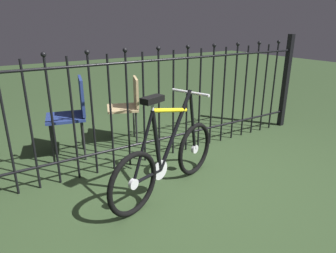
{
  "coord_description": "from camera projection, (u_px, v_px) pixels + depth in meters",
  "views": [
    {
      "loc": [
        -1.55,
        -2.06,
        1.49
      ],
      "look_at": [
        -0.13,
        0.21,
        0.55
      ],
      "focal_mm": 32.24,
      "sensor_mm": 36.0,
      "label": 1
    }
  ],
  "objects": [
    {
      "name": "chair_tan",
      "position": [
        128.0,
        103.0,
        3.8
      ],
      "size": [
        0.48,
        0.48,
        0.83
      ],
      "color": "black",
      "rests_on": "ground"
    },
    {
      "name": "chair_navy",
      "position": [
        73.0,
        110.0,
        3.37
      ],
      "size": [
        0.5,
        0.5,
        0.91
      ],
      "color": "black",
      "rests_on": "ground"
    },
    {
      "name": "iron_fence",
      "position": [
        150.0,
        103.0,
        3.23
      ],
      "size": [
        4.44,
        0.07,
        1.32
      ],
      "color": "black",
      "rests_on": "ground"
    },
    {
      "name": "ground_plane",
      "position": [
        190.0,
        184.0,
        2.92
      ],
      "size": [
        20.0,
        20.0,
        0.0
      ],
      "primitive_type": "plane",
      "color": "#2C3F23"
    },
    {
      "name": "bicycle",
      "position": [
        168.0,
        158.0,
        2.69
      ],
      "size": [
        1.35,
        0.57,
        0.94
      ],
      "color": "black",
      "rests_on": "ground"
    }
  ]
}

